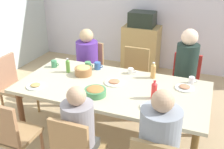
% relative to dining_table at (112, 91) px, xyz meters
% --- Properties ---
extents(ground_plane, '(6.31, 6.31, 0.00)m').
position_rel_dining_table_xyz_m(ground_plane, '(0.00, 0.00, -0.69)').
color(ground_plane, tan).
extents(wall_back, '(5.49, 0.12, 2.60)m').
position_rel_dining_table_xyz_m(wall_back, '(0.00, 2.57, 0.61)').
color(wall_back, silver).
rests_on(wall_back, ground_plane).
extents(dining_table, '(2.24, 1.10, 0.75)m').
position_rel_dining_table_xyz_m(dining_table, '(0.00, 0.00, 0.00)').
color(dining_table, '#BFB896').
rests_on(dining_table, ground_plane).
extents(chair_0, '(0.40, 0.40, 0.90)m').
position_rel_dining_table_xyz_m(chair_0, '(-0.75, -0.93, -0.17)').
color(chair_0, '#A47F52').
rests_on(chair_0, ground_plane).
extents(chair_1, '(0.40, 0.40, 0.90)m').
position_rel_dining_table_xyz_m(chair_1, '(0.75, 0.93, -0.17)').
color(chair_1, '#B7322D').
rests_on(chair_1, ground_plane).
extents(person_1, '(0.30, 0.30, 1.31)m').
position_rel_dining_table_xyz_m(person_1, '(0.75, 0.84, 0.09)').
color(person_1, brown).
rests_on(person_1, ground_plane).
extents(person_2, '(0.30, 0.30, 1.15)m').
position_rel_dining_table_xyz_m(person_2, '(0.00, -0.84, 0.00)').
color(person_2, '#3C3A47').
rests_on(person_2, ground_plane).
extents(person_3, '(0.33, 0.33, 1.26)m').
position_rel_dining_table_xyz_m(person_3, '(0.75, -0.84, 0.07)').
color(person_3, '#2F3943').
rests_on(person_3, ground_plane).
extents(chair_4, '(0.40, 0.40, 0.90)m').
position_rel_dining_table_xyz_m(chair_4, '(-0.75, 0.93, -0.17)').
color(chair_4, tan).
rests_on(chair_4, ground_plane).
extents(person_4, '(0.34, 0.34, 1.16)m').
position_rel_dining_table_xyz_m(person_4, '(-0.75, 0.84, 0.02)').
color(person_4, '#565440').
rests_on(person_4, ground_plane).
extents(chair_5, '(0.40, 0.40, 0.90)m').
position_rel_dining_table_xyz_m(chair_5, '(-1.50, 0.00, -0.17)').
color(chair_5, '#A3805A').
rests_on(chair_5, ground_plane).
extents(chair_6, '(0.40, 0.40, 0.90)m').
position_rel_dining_table_xyz_m(chair_6, '(0.00, 0.93, -0.17)').
color(chair_6, '#A57547').
rests_on(chair_6, ground_plane).
extents(plate_0, '(0.21, 0.21, 0.04)m').
position_rel_dining_table_xyz_m(plate_0, '(-0.83, -0.35, 0.08)').
color(plate_0, white).
rests_on(plate_0, dining_table).
extents(plate_1, '(0.25, 0.25, 0.04)m').
position_rel_dining_table_xyz_m(plate_1, '(0.56, -0.31, 0.08)').
color(plate_1, white).
rests_on(plate_1, dining_table).
extents(plate_2, '(0.24, 0.24, 0.04)m').
position_rel_dining_table_xyz_m(plate_2, '(-0.00, 0.08, 0.08)').
color(plate_2, silver).
rests_on(plate_2, dining_table).
extents(plate_3, '(0.22, 0.22, 0.04)m').
position_rel_dining_table_xyz_m(plate_3, '(0.81, 0.25, 0.08)').
color(plate_3, silver).
rests_on(plate_3, dining_table).
extents(bowl_0, '(0.22, 0.22, 0.12)m').
position_rel_dining_table_xyz_m(bowl_0, '(-0.46, 0.16, 0.13)').
color(bowl_0, '#9D693E').
rests_on(bowl_0, dining_table).
extents(bowl_1, '(0.24, 0.24, 0.09)m').
position_rel_dining_table_xyz_m(bowl_1, '(-0.09, -0.27, 0.11)').
color(bowl_1, '#468752').
rests_on(bowl_1, dining_table).
extents(cup_0, '(0.12, 0.09, 0.10)m').
position_rel_dining_table_xyz_m(cup_0, '(-0.36, 0.39, 0.12)').
color(cup_0, '#355FA4').
rests_on(cup_0, dining_table).
extents(cup_1, '(0.11, 0.07, 0.07)m').
position_rel_dining_table_xyz_m(cup_1, '(0.10, 0.42, 0.10)').
color(cup_1, white).
rests_on(cup_1, dining_table).
extents(cup_2, '(0.12, 0.08, 0.10)m').
position_rel_dining_table_xyz_m(cup_2, '(-0.49, 0.36, 0.12)').
color(cup_2, '#4B9259').
rests_on(cup_2, dining_table).
extents(cup_3, '(0.11, 0.08, 0.10)m').
position_rel_dining_table_xyz_m(cup_3, '(-0.95, 0.24, 0.12)').
color(cup_3, '#428A5C').
rests_on(cup_3, dining_table).
extents(cup_4, '(0.11, 0.07, 0.09)m').
position_rel_dining_table_xyz_m(cup_4, '(0.87, 0.41, 0.11)').
color(cup_4, white).
rests_on(cup_4, dining_table).
extents(bottle_0, '(0.06, 0.06, 0.21)m').
position_rel_dining_table_xyz_m(bottle_0, '(0.40, 0.40, 0.17)').
color(bottle_0, tan).
rests_on(bottle_0, dining_table).
extents(bottle_1, '(0.05, 0.05, 0.19)m').
position_rel_dining_table_xyz_m(bottle_1, '(-0.68, 0.16, 0.16)').
color(bottle_1, '#548835').
rests_on(bottle_1, dining_table).
extents(bottle_2, '(0.06, 0.06, 0.21)m').
position_rel_dining_table_xyz_m(bottle_2, '(0.53, -0.11, 0.17)').
color(bottle_2, red).
rests_on(bottle_2, dining_table).
extents(side_cabinet, '(0.70, 0.44, 0.90)m').
position_rel_dining_table_xyz_m(side_cabinet, '(-0.27, 2.27, -0.24)').
color(side_cabinet, tan).
rests_on(side_cabinet, ground_plane).
extents(microwave, '(0.48, 0.36, 0.28)m').
position_rel_dining_table_xyz_m(microwave, '(-0.27, 2.27, 0.35)').
color(microwave, '#212B22').
rests_on(microwave, side_cabinet).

